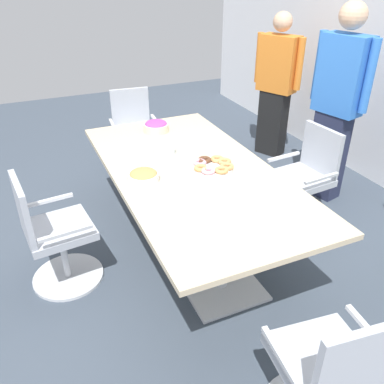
{
  "coord_description": "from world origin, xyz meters",
  "views": [
    {
      "loc": [
        2.59,
        -1.15,
        2.18
      ],
      "look_at": [
        0.0,
        0.0,
        0.55
      ],
      "focal_mm": 37.95,
      "sensor_mm": 36.0,
      "label": 1
    }
  ],
  "objects_px": {
    "office_chair_1": "(328,378)",
    "person_standing_1": "(337,103)",
    "office_chair_2": "(304,183)",
    "donut_platter": "(213,165)",
    "conference_table": "(192,184)",
    "snack_bowl_cookies": "(143,176)",
    "plate_stack": "(165,150)",
    "office_chair_0": "(53,238)",
    "person_standing_0": "(276,85)",
    "office_chair_3": "(135,135)",
    "snack_bowl_candy_mix": "(156,126)",
    "napkin_pile": "(273,212)"
  },
  "relations": [
    {
      "from": "snack_bowl_cookies",
      "to": "plate_stack",
      "type": "xyz_separation_m",
      "value": [
        -0.4,
        0.32,
        -0.01
      ]
    },
    {
      "from": "office_chair_0",
      "to": "snack_bowl_candy_mix",
      "type": "xyz_separation_m",
      "value": [
        -0.86,
        1.12,
        0.4
      ]
    },
    {
      "from": "office_chair_1",
      "to": "donut_platter",
      "type": "xyz_separation_m",
      "value": [
        -1.67,
        0.19,
        0.37
      ]
    },
    {
      "from": "office_chair_1",
      "to": "plate_stack",
      "type": "bearing_deg",
      "value": 98.11
    },
    {
      "from": "office_chair_2",
      "to": "napkin_pile",
      "type": "relative_size",
      "value": 6.35
    },
    {
      "from": "person_standing_0",
      "to": "snack_bowl_candy_mix",
      "type": "distance_m",
      "value": 1.79
    },
    {
      "from": "office_chair_1",
      "to": "person_standing_1",
      "type": "distance_m",
      "value": 2.66
    },
    {
      "from": "office_chair_0",
      "to": "snack_bowl_candy_mix",
      "type": "relative_size",
      "value": 3.83
    },
    {
      "from": "office_chair_0",
      "to": "person_standing_0",
      "type": "relative_size",
      "value": 0.54
    },
    {
      "from": "conference_table",
      "to": "office_chair_3",
      "type": "bearing_deg",
      "value": 179.11
    },
    {
      "from": "napkin_pile",
      "to": "office_chair_2",
      "type": "bearing_deg",
      "value": 131.05
    },
    {
      "from": "conference_table",
      "to": "napkin_pile",
      "type": "height_order",
      "value": "napkin_pile"
    },
    {
      "from": "person_standing_1",
      "to": "snack_bowl_cookies",
      "type": "xyz_separation_m",
      "value": [
        0.3,
        -2.04,
        -0.21
      ]
    },
    {
      "from": "person_standing_0",
      "to": "person_standing_1",
      "type": "distance_m",
      "value": 1.14
    },
    {
      "from": "conference_table",
      "to": "snack_bowl_cookies",
      "type": "xyz_separation_m",
      "value": [
        0.01,
        -0.4,
        0.17
      ]
    },
    {
      "from": "office_chair_1",
      "to": "office_chair_3",
      "type": "xyz_separation_m",
      "value": [
        -3.41,
        0.05,
        0.0
      ]
    },
    {
      "from": "person_standing_1",
      "to": "snack_bowl_candy_mix",
      "type": "relative_size",
      "value": 7.93
    },
    {
      "from": "snack_bowl_cookies",
      "to": "plate_stack",
      "type": "height_order",
      "value": "snack_bowl_cookies"
    },
    {
      "from": "office_chair_3",
      "to": "conference_table",
      "type": "bearing_deg",
      "value": 94.5
    },
    {
      "from": "office_chair_2",
      "to": "plate_stack",
      "type": "distance_m",
      "value": 1.31
    },
    {
      "from": "person_standing_0",
      "to": "napkin_pile",
      "type": "relative_size",
      "value": 11.78
    },
    {
      "from": "office_chair_3",
      "to": "person_standing_1",
      "type": "distance_m",
      "value": 2.22
    },
    {
      "from": "person_standing_0",
      "to": "conference_table",
      "type": "bearing_deg",
      "value": 103.82
    },
    {
      "from": "office_chair_3",
      "to": "person_standing_0",
      "type": "bearing_deg",
      "value": 175.76
    },
    {
      "from": "conference_table",
      "to": "office_chair_0",
      "type": "xyz_separation_m",
      "value": [
        -0.03,
        -1.1,
        -0.22
      ]
    },
    {
      "from": "person_standing_0",
      "to": "snack_bowl_candy_mix",
      "type": "xyz_separation_m",
      "value": [
        0.53,
        -1.71,
        -0.07
      ]
    },
    {
      "from": "conference_table",
      "to": "donut_platter",
      "type": "height_order",
      "value": "donut_platter"
    },
    {
      "from": "conference_table",
      "to": "office_chair_1",
      "type": "distance_m",
      "value": 1.72
    },
    {
      "from": "conference_table",
      "to": "snack_bowl_cookies",
      "type": "bearing_deg",
      "value": -88.09
    },
    {
      "from": "office_chair_2",
      "to": "person_standing_0",
      "type": "height_order",
      "value": "person_standing_0"
    },
    {
      "from": "person_standing_1",
      "to": "plate_stack",
      "type": "relative_size",
      "value": 10.38
    },
    {
      "from": "office_chair_1",
      "to": "office_chair_2",
      "type": "xyz_separation_m",
      "value": [
        -1.67,
        1.13,
        0.0
      ]
    },
    {
      "from": "snack_bowl_cookies",
      "to": "office_chair_2",
      "type": "bearing_deg",
      "value": 89.4
    },
    {
      "from": "conference_table",
      "to": "plate_stack",
      "type": "bearing_deg",
      "value": -168.22
    },
    {
      "from": "office_chair_1",
      "to": "snack_bowl_candy_mix",
      "type": "bearing_deg",
      "value": 95.64
    },
    {
      "from": "snack_bowl_candy_mix",
      "to": "snack_bowl_cookies",
      "type": "bearing_deg",
      "value": -24.97
    },
    {
      "from": "napkin_pile",
      "to": "office_chair_1",
      "type": "bearing_deg",
      "value": -14.23
    },
    {
      "from": "office_chair_2",
      "to": "donut_platter",
      "type": "distance_m",
      "value": 1.01
    },
    {
      "from": "office_chair_0",
      "to": "donut_platter",
      "type": "xyz_separation_m",
      "value": [
        0.06,
        1.27,
        0.37
      ]
    },
    {
      "from": "office_chair_0",
      "to": "snack_bowl_cookies",
      "type": "bearing_deg",
      "value": 80.6
    },
    {
      "from": "office_chair_2",
      "to": "person_standing_0",
      "type": "distance_m",
      "value": 1.64
    },
    {
      "from": "snack_bowl_candy_mix",
      "to": "office_chair_0",
      "type": "bearing_deg",
      "value": -52.68
    },
    {
      "from": "office_chair_2",
      "to": "donut_platter",
      "type": "xyz_separation_m",
      "value": [
        0.01,
        -0.94,
        0.37
      ]
    },
    {
      "from": "office_chair_3",
      "to": "snack_bowl_cookies",
      "type": "height_order",
      "value": "office_chair_3"
    },
    {
      "from": "snack_bowl_cookies",
      "to": "napkin_pile",
      "type": "distance_m",
      "value": 1.0
    },
    {
      "from": "office_chair_2",
      "to": "snack_bowl_cookies",
      "type": "relative_size",
      "value": 3.9
    },
    {
      "from": "snack_bowl_cookies",
      "to": "napkin_pile",
      "type": "bearing_deg",
      "value": 36.48
    },
    {
      "from": "donut_platter",
      "to": "plate_stack",
      "type": "distance_m",
      "value": 0.49
    },
    {
      "from": "person_standing_0",
      "to": "donut_platter",
      "type": "xyz_separation_m",
      "value": [
        1.45,
        -1.56,
        -0.1
      ]
    },
    {
      "from": "plate_stack",
      "to": "office_chair_0",
      "type": "bearing_deg",
      "value": -70.77
    }
  ]
}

